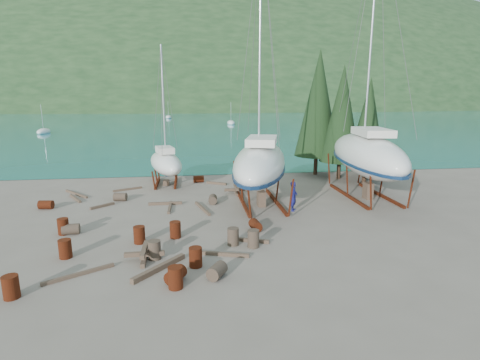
{
  "coord_description": "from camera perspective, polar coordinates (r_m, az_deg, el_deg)",
  "views": [
    {
      "loc": [
        -0.73,
        -19.83,
        7.33
      ],
      "look_at": [
        2.28,
        3.0,
        2.16
      ],
      "focal_mm": 28.0,
      "sensor_mm": 36.0,
      "label": 1
    }
  ],
  "objects": [
    {
      "name": "ground",
      "position": [
        21.15,
        -5.1,
        -7.68
      ],
      "size": [
        600.0,
        600.0,
        0.0
      ],
      "primitive_type": "plane",
      "color": "#675C51",
      "rests_on": "ground"
    },
    {
      "name": "bay_water",
      "position": [
        334.91,
        -7.53,
        11.3
      ],
      "size": [
        700.0,
        700.0,
        0.0
      ],
      "primitive_type": "plane",
      "color": "#186F7B",
      "rests_on": "ground"
    },
    {
      "name": "far_hill",
      "position": [
        339.91,
        -7.53,
        11.31
      ],
      "size": [
        800.0,
        360.0,
        110.0
      ],
      "primitive_type": "ellipsoid",
      "color": "#1A3319",
      "rests_on": "ground"
    },
    {
      "name": "far_house_left",
      "position": [
        218.08,
        -23.7,
        10.46
      ],
      "size": [
        6.6,
        5.6,
        5.6
      ],
      "color": "beige",
      "rests_on": "ground"
    },
    {
      "name": "far_house_center",
      "position": [
        210.76,
        -13.0,
        11.14
      ],
      "size": [
        6.6,
        5.6,
        5.6
      ],
      "color": "beige",
      "rests_on": "ground"
    },
    {
      "name": "far_house_right",
      "position": [
        212.11,
        0.84,
        11.47
      ],
      "size": [
        6.6,
        5.6,
        5.6
      ],
      "color": "beige",
      "rests_on": "ground"
    },
    {
      "name": "cypress_near_right",
      "position": [
        34.51,
        15.27,
        9.66
      ],
      "size": [
        3.6,
        3.6,
        10.0
      ],
      "color": "black",
      "rests_on": "ground"
    },
    {
      "name": "cypress_mid_right",
      "position": [
        33.36,
        18.91,
        7.83
      ],
      "size": [
        3.06,
        3.06,
        8.5
      ],
      "color": "black",
      "rests_on": "ground"
    },
    {
      "name": "cypress_back_left",
      "position": [
        35.81,
        11.85,
        11.32
      ],
      "size": [
        4.14,
        4.14,
        11.5
      ],
      "color": "black",
      "rests_on": "ground"
    },
    {
      "name": "cypress_far_right",
      "position": [
        36.69,
        18.99,
        8.66
      ],
      "size": [
        3.24,
        3.24,
        9.0
      ],
      "color": "black",
      "rests_on": "ground"
    },
    {
      "name": "moored_boat_left",
      "position": [
        85.31,
        -27.74,
        6.55
      ],
      "size": [
        2.0,
        5.0,
        6.05
      ],
      "color": "silver",
      "rests_on": "ground"
    },
    {
      "name": "moored_boat_mid",
      "position": [
        100.64,
        -1.39,
        8.7
      ],
      "size": [
        2.0,
        5.0,
        6.05
      ],
      "color": "silver",
      "rests_on": "ground"
    },
    {
      "name": "moored_boat_far",
      "position": [
        130.22,
        -10.85,
        9.38
      ],
      "size": [
        2.0,
        5.0,
        6.05
      ],
      "color": "silver",
      "rests_on": "ground"
    },
    {
      "name": "large_sailboat_near",
      "position": [
        25.56,
        3.09,
        2.68
      ],
      "size": [
        6.28,
        11.97,
        18.1
      ],
      "rotation": [
        0.0,
        0.0,
        -0.27
      ],
      "color": "silver",
      "rests_on": "ground"
    },
    {
      "name": "large_sailboat_far",
      "position": [
        28.89,
        18.77,
        3.75
      ],
      "size": [
        5.17,
        12.75,
        19.58
      ],
      "rotation": [
        0.0,
        0.0,
        -0.13
      ],
      "color": "silver",
      "rests_on": "ground"
    },
    {
      "name": "small_sailboat_shore",
      "position": [
        32.14,
        -11.26,
        2.64
      ],
      "size": [
        3.97,
        7.44,
        11.37
      ],
      "rotation": [
        0.0,
        0.0,
        0.26
      ],
      "color": "silver",
      "rests_on": "ground"
    },
    {
      "name": "worker",
      "position": [
        24.6,
        8.17,
        -2.47
      ],
      "size": [
        0.72,
        0.84,
        1.94
      ],
      "primitive_type": "imported",
      "rotation": [
        0.0,
        0.0,
        1.14
      ],
      "color": "#141558",
      "rests_on": "ground"
    },
    {
      "name": "drum_0",
      "position": [
        16.69,
        -31.54,
        -13.73
      ],
      "size": [
        0.58,
        0.58,
        0.88
      ],
      "primitive_type": "cylinder",
      "color": "#622810",
      "rests_on": "ground"
    },
    {
      "name": "drum_1",
      "position": [
        15.9,
        -3.53,
        -13.67
      ],
      "size": [
        0.95,
        1.05,
        0.58
      ],
      "primitive_type": "cylinder",
      "rotation": [
        1.57,
        0.0,
        2.61
      ],
      "color": "#2D2823",
      "rests_on": "ground"
    },
    {
      "name": "drum_2",
      "position": [
        28.03,
        -27.46,
        -3.36
      ],
      "size": [
        0.93,
        0.66,
        0.58
      ],
      "primitive_type": "cylinder",
      "rotation": [
        1.57,
        0.0,
        1.47
      ],
      "color": "#622810",
      "rests_on": "ground"
    },
    {
      "name": "drum_3",
      "position": [
        15.24,
        -9.81,
        -14.44
      ],
      "size": [
        0.58,
        0.58,
        0.88
      ],
      "primitive_type": "cylinder",
      "color": "#622810",
      "rests_on": "ground"
    },
    {
      "name": "drum_4",
      "position": [
        32.69,
        -6.33,
        0.14
      ],
      "size": [
        0.92,
        0.65,
        0.58
      ],
      "primitive_type": "cylinder",
      "rotation": [
        1.57,
        0.0,
        1.65
      ],
      "color": "#622810",
      "rests_on": "ground"
    },
    {
      "name": "drum_5",
      "position": [
        19.01,
        -1.05,
        -8.61
      ],
      "size": [
        0.58,
        0.58,
        0.88
      ],
      "primitive_type": "cylinder",
      "color": "#2D2823",
      "rests_on": "ground"
    },
    {
      "name": "drum_6",
      "position": [
        21.05,
        2.35,
        -6.9
      ],
      "size": [
        0.67,
        0.94,
        0.58
      ],
      "primitive_type": "cylinder",
      "rotation": [
        1.57,
        0.0,
        0.11
      ],
      "color": "#622810",
      "rests_on": "ground"
    },
    {
      "name": "drum_7",
      "position": [
        16.85,
        -6.79,
        -11.58
      ],
      "size": [
        0.58,
        0.58,
        0.88
      ],
      "primitive_type": "cylinder",
      "color": "#622810",
      "rests_on": "ground"
    },
    {
      "name": "drum_8",
      "position": [
        22.56,
        -25.34,
        -6.4
      ],
      "size": [
        0.58,
        0.58,
        0.88
      ],
      "primitive_type": "cylinder",
      "color": "#622810",
      "rests_on": "ground"
    },
    {
      "name": "drum_9",
      "position": [
        28.14,
        -17.78,
        -2.46
      ],
      "size": [
        0.96,
        0.71,
        0.58
      ],
      "primitive_type": "cylinder",
      "rotation": [
        1.57,
        0.0,
        1.42
      ],
      "color": "#2D2823",
      "rests_on": "ground"
    },
    {
      "name": "drum_10",
      "position": [
        19.9,
        -15.09,
        -8.07
      ],
      "size": [
        0.58,
        0.58,
        0.88
      ],
      "primitive_type": "cylinder",
      "color": "#622810",
      "rests_on": "ground"
    },
    {
      "name": "drum_11",
      "position": [
        26.23,
        -4.17,
        -2.95
      ],
      "size": [
        0.65,
        0.93,
        0.58
      ],
      "primitive_type": "cylinder",
      "rotation": [
        1.57,
        0.0,
        3.05
      ],
      "color": "#2D2823",
      "rests_on": "ground"
    },
    {
      "name": "drum_12",
      "position": [
        15.78,
        -9.79,
        -14.05
      ],
      "size": [
        0.93,
        1.05,
        0.58
      ],
      "primitive_type": "cylinder",
      "rotation": [
        1.57,
        0.0,
        2.64
      ],
      "color": "#622810",
      "rests_on": "ground"
    },
    {
      "name": "drum_13",
      "position": [
        19.35,
        -25.09,
        -9.47
      ],
      "size": [
        0.58,
        0.58,
        0.88
      ],
      "primitive_type": "cylinder",
      "color": "#622810",
      "rests_on": "ground"
    },
    {
      "name": "drum_14",
      "position": [
        20.22,
        -9.83,
        -7.47
      ],
      "size": [
        0.58,
        0.58,
        0.88
      ],
      "primitive_type": "cylinder",
      "color": "#622810",
      "rests_on": "ground"
    },
    {
      "name": "drum_15",
      "position": [
        22.42,
        -24.37,
        -6.83
      ],
      "size": [
        0.94,
        0.67,
        0.58
      ],
      "primitive_type": "cylinder",
      "rotation": [
        1.57,
        0.0,
        1.68
      ],
      "color": "#2D2823",
      "rests_on": "ground"
    },
    {
      "name": "drum_16",
      "position": [
        17.9,
        -12.9,
        -10.33
      ],
      "size": [
        0.58,
        0.58,
        0.88
      ],
      "primitive_type": "cylinder",
      "color": "#2D2823",
      "rests_on": "ground"
    },
    {
      "name": "drum_17",
      "position": [
        18.75,
        2.05,
        -8.92
      ],
      "size": [
        0.58,
        0.58,
        0.88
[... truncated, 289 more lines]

